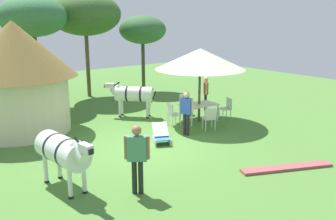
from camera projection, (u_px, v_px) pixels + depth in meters
name	position (u px, v px, depth m)	size (l,w,h in m)	color
ground_plane	(147.00, 146.00, 12.43)	(36.00, 36.00, 0.00)	#4B7B33
thatched_hut	(16.00, 72.00, 13.49)	(4.45, 4.45, 4.16)	beige
shade_umbrella	(200.00, 59.00, 14.73)	(3.66, 3.66, 3.04)	#4F4339
patio_dining_table	(199.00, 106.00, 15.22)	(1.55, 1.00, 0.74)	silver
patio_chair_west_end	(172.00, 113.00, 14.65)	(0.48, 0.50, 0.90)	white
patio_chair_near_lawn	(210.00, 117.00, 14.04)	(0.57, 0.56, 0.90)	white
patio_chair_east_end	(227.00, 107.00, 15.64)	(0.54, 0.55, 0.90)	silver
patio_chair_near_hut	(185.00, 103.00, 16.39)	(0.53, 0.51, 0.90)	silver
guest_beside_umbrella	(186.00, 109.00, 13.37)	(0.33, 0.56, 1.64)	#252225
guest_behind_table	(206.00, 91.00, 16.96)	(0.41, 0.46, 1.57)	black
standing_watcher	(137.00, 153.00, 8.87)	(0.51, 0.48, 1.77)	black
striped_lounge_chair	(161.00, 136.00, 12.67)	(0.82, 0.94, 0.65)	#2D68AC
zebra_nearest_camera	(133.00, 94.00, 15.87)	(1.76, 1.80, 1.54)	silver
zebra_by_umbrella	(64.00, 151.00, 9.15)	(0.91, 2.30, 1.54)	silver
acacia_tree_left_background	(32.00, 17.00, 16.93)	(3.16, 3.16, 5.23)	#4E3E34
acacia_tree_behind_hut	(85.00, 14.00, 19.10)	(3.75, 3.75, 5.53)	brown
acacia_tree_far_lawn	(143.00, 30.00, 20.79)	(2.67, 2.67, 4.35)	#3F4325
brick_patio_kerb	(287.00, 168.00, 10.57)	(2.80, 0.36, 0.08)	#984B4C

